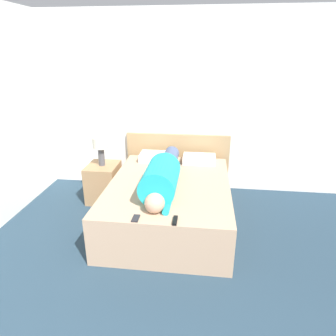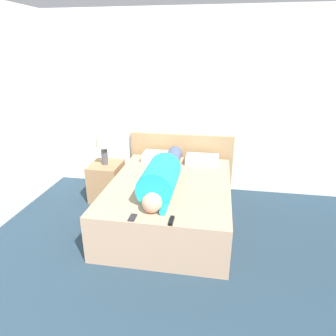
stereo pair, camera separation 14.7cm
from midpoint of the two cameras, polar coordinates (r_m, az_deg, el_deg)
wall_back at (r=4.49m, az=6.97°, el=11.81°), size 5.81×0.06×2.60m
bed at (r=3.78m, az=1.50°, el=-6.57°), size 1.45×1.92×0.54m
headboard at (r=4.67m, az=3.40°, el=1.26°), size 1.57×0.04×0.86m
nightstand at (r=4.44m, az=-10.68°, el=-2.50°), size 0.42×0.49×0.54m
table_lamp at (r=4.24m, az=-11.19°, el=4.36°), size 0.21×0.21×0.41m
person_lying at (r=3.44m, az=0.18°, el=-1.45°), size 0.38×1.66×0.38m
pillow_near_headboard at (r=4.38m, az=-0.61°, el=2.15°), size 0.48×0.31×0.11m
pillow_second at (r=4.32m, az=7.48°, el=1.60°), size 0.46×0.31×0.10m
tv_remote at (r=2.86m, az=2.16°, el=-10.00°), size 0.04×0.15×0.02m
cell_phone at (r=2.93m, az=-5.32°, el=-9.39°), size 0.06×0.13×0.01m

